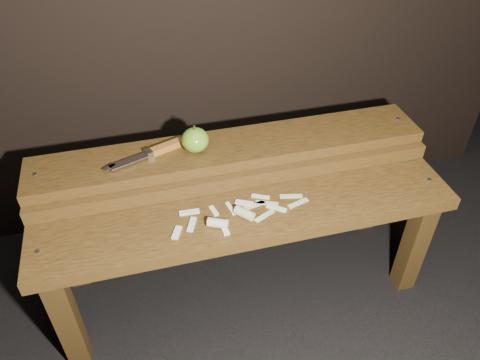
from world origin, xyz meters
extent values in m
plane|color=black|center=(0.00, 0.00, 0.00)|extent=(60.00, 60.00, 0.00)
cube|color=#35220D|center=(-0.54, -0.10, 0.19)|extent=(0.06, 0.06, 0.38)
cube|color=#35220D|center=(0.54, -0.10, 0.19)|extent=(0.06, 0.06, 0.38)
cube|color=#452D10|center=(0.00, -0.05, 0.40)|extent=(1.20, 0.20, 0.04)
cylinder|color=slate|center=(-0.56, -0.05, 0.42)|extent=(0.01, 0.01, 0.00)
cylinder|color=slate|center=(0.56, -0.05, 0.42)|extent=(0.01, 0.01, 0.00)
cube|color=#35220D|center=(-0.54, 0.20, 0.23)|extent=(0.06, 0.06, 0.46)
cube|color=#35220D|center=(0.54, 0.20, 0.23)|extent=(0.06, 0.06, 0.46)
cube|color=#452D10|center=(0.00, 0.07, 0.44)|extent=(1.20, 0.02, 0.05)
cube|color=#452D10|center=(0.00, 0.17, 0.48)|extent=(1.20, 0.18, 0.04)
cylinder|color=slate|center=(-0.56, 0.17, 0.50)|extent=(0.01, 0.01, 0.00)
cylinder|color=slate|center=(0.56, 0.17, 0.50)|extent=(0.01, 0.01, 0.00)
ellipsoid|color=#64931E|center=(-0.11, 0.17, 0.54)|extent=(0.08, 0.08, 0.07)
cylinder|color=#382314|center=(-0.11, 0.17, 0.58)|extent=(0.01, 0.01, 0.01)
cube|color=brown|center=(-0.19, 0.19, 0.51)|extent=(0.10, 0.06, 0.02)
cube|color=silver|center=(-0.24, 0.17, 0.51)|extent=(0.03, 0.03, 0.02)
cube|color=silver|center=(-0.30, 0.15, 0.51)|extent=(0.11, 0.06, 0.00)
cube|color=silver|center=(-0.36, 0.14, 0.51)|extent=(0.04, 0.03, 0.00)
cube|color=beige|center=(-0.16, -0.01, 0.42)|extent=(0.06, 0.02, 0.01)
cube|color=beige|center=(0.05, 0.00, 0.42)|extent=(0.05, 0.03, 0.01)
cube|color=beige|center=(-0.08, -0.10, 0.42)|extent=(0.02, 0.05, 0.01)
cube|color=beige|center=(-0.21, -0.08, 0.42)|extent=(0.04, 0.05, 0.01)
cube|color=beige|center=(-0.05, -0.02, 0.42)|extent=(0.02, 0.05, 0.01)
cube|color=beige|center=(-0.01, -0.01, 0.42)|extent=(0.05, 0.04, 0.01)
cube|color=beige|center=(-0.10, -0.02, 0.42)|extent=(0.02, 0.04, 0.01)
cube|color=beige|center=(-0.16, -0.06, 0.42)|extent=(0.04, 0.05, 0.01)
cube|color=beige|center=(0.08, -0.05, 0.42)|extent=(0.05, 0.04, 0.01)
cylinder|color=#C9BB8C|center=(-0.10, -0.08, 0.43)|extent=(0.06, 0.05, 0.03)
cylinder|color=#C9BB8C|center=(-0.02, -0.06, 0.43)|extent=(0.06, 0.06, 0.03)
cube|color=#BCC988|center=(0.06, -0.03, 0.42)|extent=(0.07, 0.04, 0.00)
cube|color=#BCC988|center=(0.02, -0.03, 0.42)|extent=(0.07, 0.03, 0.00)
cube|color=#BCC988|center=(0.03, -0.07, 0.42)|extent=(0.06, 0.04, 0.00)
cube|color=#BCC988|center=(0.13, -0.02, 0.42)|extent=(0.07, 0.03, 0.00)
cube|color=#BCC988|center=(0.14, -0.05, 0.42)|extent=(0.07, 0.03, 0.00)
camera|label=1|loc=(-0.27, -0.95, 1.32)|focal=35.00mm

